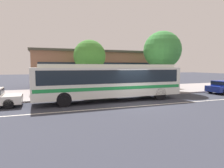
# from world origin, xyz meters

# --- Properties ---
(ground_plane) EXTENTS (120.00, 120.00, 0.00)m
(ground_plane) POSITION_xyz_m (0.00, 0.00, 0.00)
(ground_plane) COLOR #333541
(sidewalk_slab) EXTENTS (60.00, 8.00, 0.12)m
(sidewalk_slab) POSITION_xyz_m (0.00, 7.11, 0.06)
(sidewalk_slab) COLOR #9A9293
(sidewalk_slab) RESTS_ON ground_plane
(lane_stripe_center) EXTENTS (56.00, 0.16, 0.01)m
(lane_stripe_center) POSITION_xyz_m (0.00, -0.80, 0.00)
(lane_stripe_center) COLOR silver
(lane_stripe_center) RESTS_ON ground_plane
(transit_bus) EXTENTS (11.63, 2.65, 2.88)m
(transit_bus) POSITION_xyz_m (-1.46, 1.76, 1.68)
(transit_bus) COLOR white
(transit_bus) RESTS_ON ground_plane
(pedestrian_waiting_near_sign) EXTENTS (0.35, 0.35, 1.70)m
(pedestrian_waiting_near_sign) POSITION_xyz_m (2.45, 3.52, 1.11)
(pedestrian_waiting_near_sign) COLOR #273C35
(pedestrian_waiting_near_sign) RESTS_ON sidewalk_slab
(pedestrian_walking_along_curb) EXTENTS (0.39, 0.39, 1.70)m
(pedestrian_walking_along_curb) POSITION_xyz_m (1.94, 3.85, 1.12)
(pedestrian_walking_along_curb) COLOR navy
(pedestrian_walking_along_curb) RESTS_ON sidewalk_slab
(bus_stop_sign) EXTENTS (0.09, 0.44, 2.45)m
(bus_stop_sign) POSITION_xyz_m (1.73, 3.71, 1.70)
(bus_stop_sign) COLOR gray
(bus_stop_sign) RESTS_ON sidewalk_slab
(street_tree_near_stop) EXTENTS (3.14, 3.14, 5.19)m
(street_tree_near_stop) POSITION_xyz_m (-2.07, 6.12, 3.73)
(street_tree_near_stop) COLOR brown
(street_tree_near_stop) RESTS_ON sidewalk_slab
(street_tree_mid_block) EXTENTS (3.98, 3.98, 6.33)m
(street_tree_mid_block) POSITION_xyz_m (5.61, 5.19, 4.45)
(street_tree_mid_block) COLOR brown
(street_tree_mid_block) RESTS_ON sidewalk_slab
(station_building) EXTENTS (16.34, 9.00, 4.59)m
(station_building) POSITION_xyz_m (0.42, 12.72, 2.30)
(station_building) COLOR brown
(station_building) RESTS_ON ground_plane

